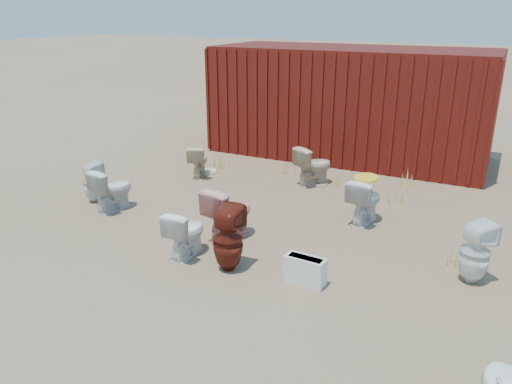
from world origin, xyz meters
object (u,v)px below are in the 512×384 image
at_px(toilet_front_maroon, 228,239).
at_px(toilet_back_a, 93,182).
at_px(shipping_container, 350,103).
at_px(toilet_front_pink, 229,213).
at_px(toilet_back_beige_left, 198,161).
at_px(toilet_back_beige_right, 314,166).
at_px(toilet_back_yellowlid, 365,200).
at_px(toilet_front_a, 112,189).
at_px(loose_tank, 305,270).
at_px(toilet_front_c, 186,233).
at_px(toilet_back_e, 475,252).

height_order(toilet_front_maroon, toilet_back_a, toilet_front_maroon).
bearing_deg(shipping_container, toilet_front_pink, -91.50).
height_order(toilet_back_beige_left, toilet_back_beige_right, toilet_back_beige_right).
relative_size(toilet_front_maroon, toilet_back_yellowlid, 1.19).
xyz_separation_m(toilet_front_a, toilet_back_beige_left, (0.27, 2.17, -0.04)).
bearing_deg(loose_tank, toilet_back_beige_left, 143.20).
height_order(toilet_back_beige_left, toilet_back_yellowlid, toilet_back_yellowlid).
bearing_deg(toilet_front_a, toilet_back_a, -3.42).
distance_m(shipping_container, toilet_back_yellowlid, 4.06).
height_order(shipping_container, toilet_back_a, shipping_container).
relative_size(toilet_back_beige_left, toilet_back_beige_right, 0.85).
distance_m(shipping_container, toilet_front_c, 6.00).
bearing_deg(toilet_back_beige_left, toilet_front_pink, 110.24).
bearing_deg(toilet_front_maroon, toilet_front_pink, -65.85).
height_order(toilet_front_a, toilet_back_a, same).
xyz_separation_m(toilet_front_maroon, toilet_back_yellowlid, (1.12, 2.31, -0.07)).
xyz_separation_m(toilet_front_a, toilet_back_yellowlid, (3.87, 1.41, 0.00)).
height_order(toilet_front_c, toilet_back_a, toilet_back_a).
relative_size(shipping_container, toilet_front_pink, 7.46).
relative_size(toilet_front_pink, toilet_back_beige_left, 1.26).
xyz_separation_m(toilet_back_beige_left, toilet_back_e, (5.29, -1.97, 0.08)).
bearing_deg(toilet_back_yellowlid, toilet_front_a, 27.97).
relative_size(toilet_back_beige_right, loose_tank, 1.50).
bearing_deg(loose_tank, toilet_front_pink, 158.07).
xyz_separation_m(toilet_back_a, toilet_back_yellowlid, (4.42, 1.28, 0.00)).
relative_size(shipping_container, toilet_front_maroon, 6.97).
bearing_deg(toilet_back_beige_left, shipping_container, -147.78).
xyz_separation_m(toilet_front_pink, toilet_back_yellowlid, (1.58, 1.49, -0.04)).
distance_m(toilet_back_beige_left, toilet_back_e, 5.65).
xyz_separation_m(toilet_front_c, toilet_back_beige_right, (0.46, 3.57, 0.04)).
bearing_deg(toilet_front_a, toilet_front_pink, -172.47).
relative_size(toilet_front_pink, toilet_front_maroon, 0.93).
height_order(toilet_front_a, toilet_back_beige_left, toilet_front_a).
height_order(toilet_front_c, loose_tank, toilet_front_c).
bearing_deg(toilet_back_a, toilet_front_pink, -173.90).
bearing_deg(loose_tank, toilet_front_a, 171.68).
distance_m(shipping_container, toilet_back_a, 5.87).
bearing_deg(toilet_back_beige_right, loose_tank, 140.47).
xyz_separation_m(toilet_back_e, loose_tank, (-1.80, -0.98, -0.22)).
bearing_deg(toilet_back_yellowlid, toilet_back_e, 152.30).
bearing_deg(toilet_front_c, toilet_front_pink, -109.62).
bearing_deg(toilet_back_yellowlid, loose_tank, 95.07).
xyz_separation_m(toilet_front_maroon, toilet_back_beige_left, (-2.48, 3.07, -0.11)).
distance_m(toilet_back_yellowlid, toilet_back_e, 2.08).
height_order(shipping_container, toilet_back_beige_left, shipping_container).
xyz_separation_m(toilet_front_pink, loose_tank, (1.47, -0.70, -0.23)).
bearing_deg(toilet_back_a, loose_tank, 178.47).
height_order(toilet_front_a, toilet_back_e, toilet_back_e).
distance_m(toilet_back_beige_right, loose_tank, 3.75).
relative_size(toilet_back_beige_left, toilet_back_yellowlid, 0.88).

